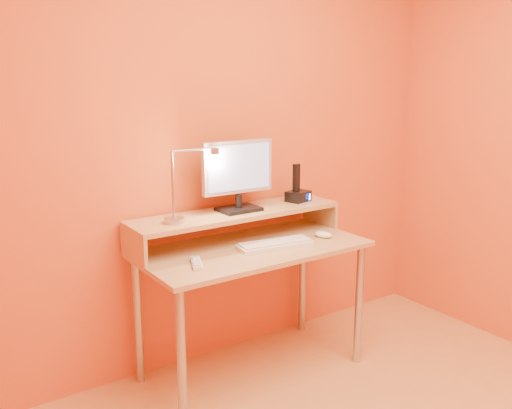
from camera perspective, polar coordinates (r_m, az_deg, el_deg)
wall_back at (r=3.07m, az=-3.78°, el=6.68°), size 3.00×0.04×2.50m
desk_leg_fl at (r=2.61m, az=-7.66°, el=-15.59°), size 0.04×0.04×0.69m
desk_leg_fr at (r=3.19m, az=10.53°, el=-10.07°), size 0.04×0.04×0.69m
desk_leg_bl at (r=3.02m, az=-12.04°, el=-11.58°), size 0.04×0.04×0.69m
desk_leg_br at (r=3.54m, az=4.79°, el=-7.54°), size 0.04×0.04×0.69m
desk_lower at (r=2.92m, az=-0.41°, el=-4.55°), size 1.20×0.60×0.02m
shelf_riser_left at (r=2.76m, az=-12.47°, el=-4.19°), size 0.02×0.30×0.14m
shelf_riser_right at (r=3.36m, az=6.55°, el=-0.84°), size 0.02×0.30×0.14m
desk_shelf at (r=2.99m, az=-2.02°, el=-0.91°), size 1.20×0.30×0.02m
monitor_foot at (r=3.00m, az=-1.78°, el=-0.47°), size 0.22×0.16×0.02m
monitor_neck at (r=2.99m, az=-1.78°, el=0.35°), size 0.04×0.04×0.07m
monitor_panel at (r=2.96m, az=-1.91°, el=3.88°), size 0.41×0.05×0.28m
monitor_back at (r=2.98m, az=-2.16°, el=3.94°), size 0.37×0.03×0.24m
monitor_screen at (r=2.94m, az=-1.72°, el=3.83°), size 0.37×0.02×0.24m
lamp_base at (r=2.78m, az=-8.42°, el=-1.62°), size 0.10×0.10×0.02m
lamp_post at (r=2.74m, az=-8.54°, el=1.97°), size 0.01×0.01×0.33m
lamp_arm at (r=2.77m, az=-6.42°, el=5.60°), size 0.24×0.01×0.01m
lamp_head at (r=2.83m, az=-4.25°, el=5.50°), size 0.04×0.04×0.03m
lamp_bulb at (r=2.83m, az=-4.25°, el=5.18°), size 0.03×0.03×0.00m
phone_dock at (r=3.22m, az=4.34°, el=0.86°), size 0.15×0.13×0.06m
phone_handset at (r=3.19m, az=4.17°, el=2.76°), size 0.04×0.03×0.16m
phone_led at (r=3.21m, az=5.54°, el=0.79°), size 0.01×0.00×0.04m
keyboard at (r=2.90m, az=1.99°, el=-4.19°), size 0.42×0.18×0.02m
mouse at (r=3.09m, az=6.93°, el=-3.07°), size 0.09×0.12×0.03m
remote_control at (r=2.65m, az=-6.13°, el=-6.02°), size 0.10×0.17×0.02m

